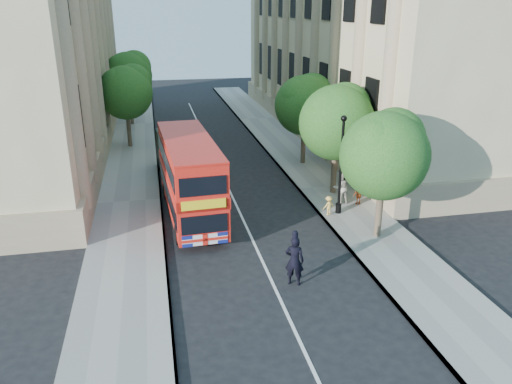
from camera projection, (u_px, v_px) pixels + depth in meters
ground at (273, 283)px, 19.70m from camera, size 120.00×120.00×0.00m
pavement_right at (326, 187)px, 29.97m from camera, size 3.50×80.00×0.12m
pavement_left at (130, 202)px, 27.74m from camera, size 3.50×80.00×0.12m
building_right at (367, 23)px, 41.24m from camera, size 12.00×38.00×18.00m
building_left at (9, 25)px, 35.90m from camera, size 12.00×38.00×18.00m
tree_right_near at (385, 151)px, 22.13m from camera, size 4.00×4.00×6.08m
tree_right_mid at (337, 119)px, 27.57m from camera, size 4.20×4.20×6.37m
tree_right_far at (305, 102)px, 33.11m from camera, size 4.00×4.00×6.15m
tree_left_far at (126, 90)px, 37.21m from camera, size 4.00×4.00×6.30m
tree_left_back at (129, 73)px, 44.45m from camera, size 4.20×4.20×6.65m
lamp_post at (341, 169)px, 25.30m from camera, size 0.32×0.32×5.16m
double_decker_bus at (190, 175)px, 25.23m from camera, size 2.79×8.87×4.04m
box_van at (176, 155)px, 31.91m from camera, size 2.36×4.85×2.68m
police_constable at (294, 261)px, 19.30m from camera, size 0.88×0.75×2.04m
woman_pedestrian at (341, 187)px, 27.06m from camera, size 1.03×0.88×1.87m
child_a at (359, 195)px, 27.07m from camera, size 0.64×0.28×1.07m
child_b at (329, 206)px, 25.72m from camera, size 0.72×0.53×1.00m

